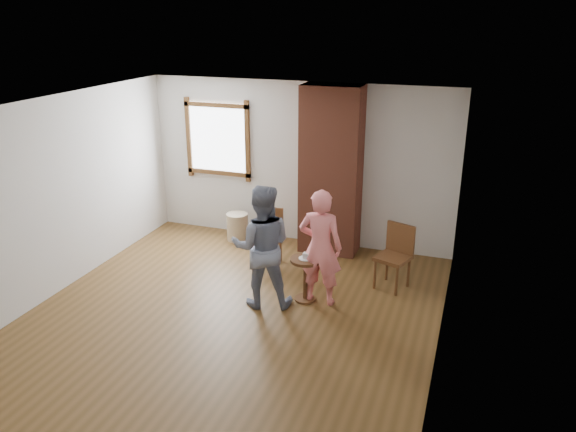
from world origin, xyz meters
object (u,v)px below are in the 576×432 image
at_px(dining_chair_left, 269,233).
at_px(stoneware_crock, 237,227).
at_px(dining_chair_right, 396,253).
at_px(side_table, 305,272).
at_px(man, 262,247).
at_px(person_pink, 320,247).

bearing_deg(dining_chair_left, stoneware_crock, 133.81).
xyz_separation_m(dining_chair_right, side_table, (-1.04, -0.80, -0.10)).
height_order(side_table, man, man).
height_order(dining_chair_left, man, man).
relative_size(dining_chair_left, man, 0.53).
distance_m(man, person_pink, 0.74).
relative_size(side_table, man, 0.37).
bearing_deg(side_table, dining_chair_right, 37.69).
bearing_deg(dining_chair_right, person_pink, -117.94).
distance_m(dining_chair_left, dining_chair_right, 1.92).
xyz_separation_m(stoneware_crock, person_pink, (1.88, -1.59, 0.55)).
relative_size(dining_chair_left, dining_chair_right, 0.96).
height_order(dining_chair_left, person_pink, person_pink).
height_order(stoneware_crock, person_pink, person_pink).
bearing_deg(person_pink, side_table, 4.51).
distance_m(side_table, person_pink, 0.42).
relative_size(stoneware_crock, person_pink, 0.29).
xyz_separation_m(dining_chair_left, man, (0.38, -1.21, 0.33)).
height_order(stoneware_crock, dining_chair_left, dining_chair_left).
bearing_deg(side_table, man, -150.98).
bearing_deg(person_pink, dining_chair_left, -42.66).
bearing_deg(dining_chair_left, person_pink, -47.33).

